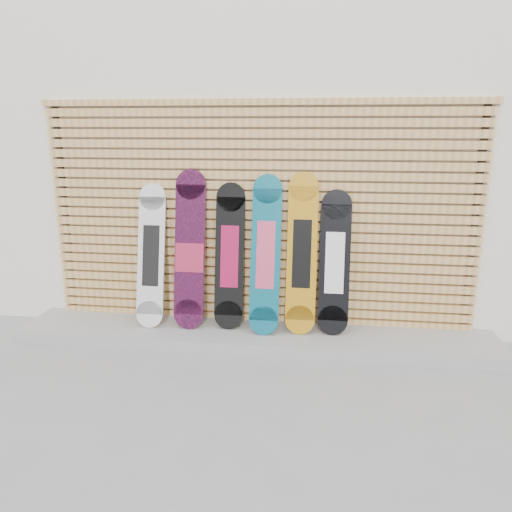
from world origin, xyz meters
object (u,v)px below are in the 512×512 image
object	(u,v)px
snowboard_2	(230,257)
snowboard_3	(266,255)
snowboard_4	(302,254)
snowboard_0	(151,256)
snowboard_1	(190,251)
snowboard_5	(335,263)

from	to	relation	value
snowboard_2	snowboard_3	xyz separation A→B (m)	(0.36, -0.05, 0.04)
snowboard_4	snowboard_0	bearing A→B (deg)	-179.31
snowboard_1	snowboard_2	distance (m)	0.39
snowboard_3	snowboard_4	distance (m)	0.34
snowboard_3	snowboard_0	bearing A→B (deg)	179.30
snowboard_0	snowboard_3	xyz separation A→B (m)	(1.14, -0.01, 0.05)
snowboard_0	snowboard_3	size ratio (longest dim) A/B	0.93
snowboard_4	snowboard_5	bearing A→B (deg)	2.06
snowboard_1	snowboard_4	xyz separation A→B (m)	(1.09, 0.01, 0.00)
snowboard_4	snowboard_5	world-z (taller)	snowboard_4
snowboard_3	snowboard_5	distance (m)	0.66
snowboard_4	snowboard_5	xyz separation A→B (m)	(0.31, 0.01, -0.08)
snowboard_1	snowboard_5	xyz separation A→B (m)	(1.40, 0.02, -0.08)
snowboard_0	snowboard_2	size ratio (longest dim) A/B	0.99
snowboard_0	snowboard_1	xyz separation A→B (m)	(0.39, 0.01, 0.06)
snowboard_0	snowboard_5	bearing A→B (deg)	0.93
snowboard_2	snowboard_3	distance (m)	0.36
snowboard_3	snowboard_2	bearing A→B (deg)	172.52
snowboard_1	snowboard_5	size ratio (longest dim) A/B	1.13
snowboard_0	snowboard_4	size ratio (longest dim) A/B	0.92
snowboard_4	snowboard_5	distance (m)	0.32
snowboard_1	snowboard_4	bearing A→B (deg)	0.50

